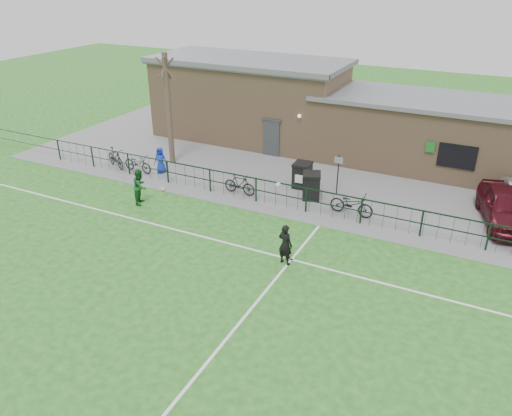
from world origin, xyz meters
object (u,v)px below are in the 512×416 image
at_px(ball_ground, 163,189).
at_px(wheelie_bin_right, 311,187).
at_px(car_maroon, 506,207).
at_px(outfield_player, 140,186).
at_px(bare_tree, 169,110).
at_px(spectator_child, 160,160).
at_px(bicycle_c, 138,163).
at_px(bicycle_d, 240,184).
at_px(bicycle_b, 115,158).
at_px(sign_post, 338,175).
at_px(wheelie_bin_left, 302,176).
at_px(bicycle_e, 352,204).

bearing_deg(ball_ground, wheelie_bin_right, 19.85).
relative_size(car_maroon, outfield_player, 2.76).
bearing_deg(bare_tree, car_maroon, 0.97).
bearing_deg(car_maroon, spectator_child, 172.17).
height_order(bare_tree, bicycle_c, bare_tree).
xyz_separation_m(bicycle_d, ball_ground, (-3.54, -1.37, -0.43)).
distance_m(bicycle_b, bicycle_d, 7.72).
xyz_separation_m(wheelie_bin_right, sign_post, (0.95, 0.96, 0.41)).
bearing_deg(car_maroon, outfield_player, -174.93).
xyz_separation_m(sign_post, ball_ground, (-7.76, -3.42, -0.92)).
relative_size(sign_post, bicycle_d, 1.19).
bearing_deg(bicycle_c, wheelie_bin_left, -72.67).
distance_m(bicycle_b, spectator_child, 2.71).
xyz_separation_m(wheelie_bin_left, sign_post, (1.84, -0.09, 0.41)).
bearing_deg(bare_tree, bicycle_b, -138.71).
relative_size(sign_post, car_maroon, 0.44).
distance_m(sign_post, spectator_child, 9.39).
bearing_deg(bare_tree, bicycle_d, -21.28).
bearing_deg(ball_ground, sign_post, 23.78).
distance_m(bicycle_b, ball_ground, 4.45).
distance_m(wheelie_bin_left, bicycle_b, 10.31).
distance_m(wheelie_bin_right, car_maroon, 8.40).
distance_m(wheelie_bin_right, bicycle_b, 11.03).
relative_size(wheelie_bin_left, car_maroon, 0.26).
bearing_deg(outfield_player, sign_post, -77.15).
distance_m(wheelie_bin_right, bicycle_c, 9.54).
bearing_deg(bicycle_d, ball_ground, 113.82).
xyz_separation_m(bare_tree, wheelie_bin_left, (7.80, 0.03, -2.39)).
bearing_deg(wheelie_bin_left, spectator_child, -170.68).
height_order(spectator_child, outfield_player, outfield_player).
distance_m(sign_post, ball_ground, 8.53).
xyz_separation_m(bicycle_e, ball_ground, (-9.02, -1.62, -0.44)).
relative_size(wheelie_bin_left, wheelie_bin_right, 1.00).
distance_m(car_maroon, bicycle_d, 11.81).
bearing_deg(bicycle_c, outfield_player, -135.18).
height_order(sign_post, ball_ground, sign_post).
height_order(bicycle_b, bicycle_d, bicycle_b).
height_order(sign_post, car_maroon, sign_post).
relative_size(wheelie_bin_right, car_maroon, 0.26).
relative_size(outfield_player, ball_ground, 8.44).
bearing_deg(bicycle_d, bicycle_c, 91.67).
bearing_deg(bicycle_d, wheelie_bin_right, -68.83).
xyz_separation_m(wheelie_bin_right, bicycle_e, (2.21, -0.84, -0.07)).
bearing_deg(bicycle_e, bicycle_b, 93.72).
bearing_deg(spectator_child, bicycle_b, 175.59).
bearing_deg(bicycle_c, sign_post, -75.41).
xyz_separation_m(bare_tree, wheelie_bin_right, (8.68, -1.02, -2.39)).
xyz_separation_m(spectator_child, outfield_player, (1.42, -3.46, 0.11)).
relative_size(sign_post, bicycle_c, 1.10).
relative_size(bare_tree, spectator_child, 4.29).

